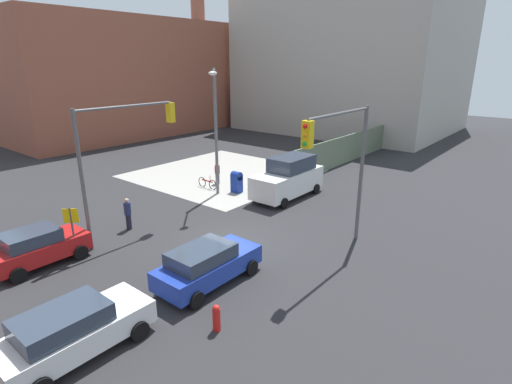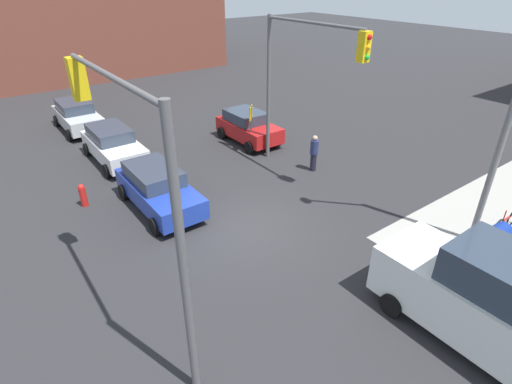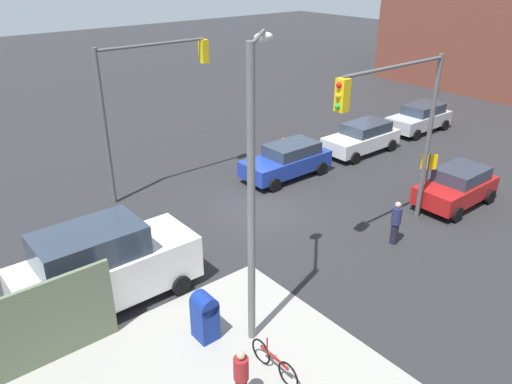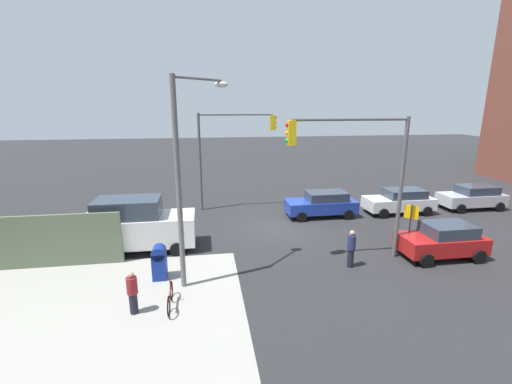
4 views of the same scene
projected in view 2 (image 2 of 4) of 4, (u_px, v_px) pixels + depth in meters
The scene contains 14 objects.
ground_plane at pixel (246, 227), 14.36m from camera, with size 120.00×120.00×0.00m, color #28282B.
traffic_signal_nw_corner at pixel (301, 68), 16.12m from camera, with size 5.50×0.36×6.50m.
traffic_signal_se_corner at pixel (132, 169), 8.01m from camera, with size 5.26×0.36×6.50m.
street_lamp_corner at pixel (500, 105), 11.48m from camera, with size 2.13×1.93×8.00m.
warning_sign_two_way at pixel (251, 121), 19.50m from camera, with size 0.48×0.48×2.40m.
mailbox_blue at pixel (495, 244), 12.23m from camera, with size 0.56×0.64×1.43m.
fire_hydrant at pixel (83, 195), 15.45m from camera, with size 0.26×0.26×0.94m.
sedan_blue at pixel (158, 188), 15.19m from camera, with size 4.45×2.02×1.62m.
coupe_red at pixel (248, 127), 21.15m from camera, with size 3.80×2.02×1.62m.
sedan_silver at pixel (77, 115), 22.77m from camera, with size 4.28×2.02×1.62m.
coupe_white at pixel (113, 144), 18.99m from camera, with size 4.43×2.02×1.62m.
van_white_delivery at pixel (495, 304), 9.32m from camera, with size 5.40×2.32×2.62m.
pedestrian_waiting at pixel (314, 153), 18.03m from camera, with size 0.36×0.36×1.70m.
bicycle_leaning_on_fence at pixel (505, 223), 13.99m from camera, with size 0.05×1.75×0.97m.
Camera 2 is at (9.80, -6.79, 8.11)m, focal length 28.00 mm.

